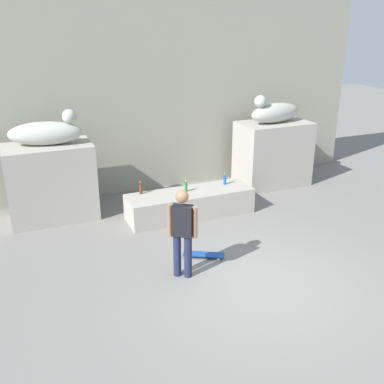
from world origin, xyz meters
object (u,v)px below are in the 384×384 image
skateboard (204,254)px  bottle_green (186,187)px  statue_reclining_left (47,132)px  bottle_brown (141,189)px  skater (182,230)px  bottle_blue (225,180)px  statue_reclining_right (274,112)px

skateboard → bottle_green: 2.16m
statue_reclining_left → bottle_green: 3.34m
skateboard → bottle_brown: size_ratio=2.69×
skater → bottle_green: skater is taller
bottle_blue → bottle_green: bottle_blue is taller
statue_reclining_left → skater: 4.15m
skateboard → bottle_blue: 2.66m
statue_reclining_right → bottle_brown: 4.33m
statue_reclining_right → statue_reclining_left: bearing=-9.9°
skater → skateboard: skater is taller
statue_reclining_left → bottle_green: bearing=-9.9°
statue_reclining_right → bottle_green: (-3.02, -1.11, -1.33)m
statue_reclining_left → skateboard: statue_reclining_left is taller
skateboard → bottle_green: size_ratio=2.96×
statue_reclining_left → bottle_blue: size_ratio=5.93×
skater → bottle_brown: 2.75m
bottle_brown → skater: bearing=-91.2°
statue_reclining_left → bottle_brown: (1.84, -0.83, -1.31)m
bottle_brown → bottle_blue: bearing=-5.2°
skater → bottle_brown: skater is taller
statue_reclining_right → bottle_green: 3.48m
bottle_blue → skateboard: bearing=-125.7°
statue_reclining_right → skater: (-4.10, -3.58, -1.12)m
skateboard → statue_reclining_right: bearing=-108.5°
skater → bottle_blue: (2.13, 2.56, -0.20)m
skater → bottle_green: bearing=-78.4°
statue_reclining_left → bottle_green: (2.86, -1.11, -1.33)m
skateboard → skater: bearing=65.8°
bottle_green → bottle_brown: size_ratio=0.91×
bottle_green → statue_reclining_left: bearing=158.8°
skater → bottle_brown: bearing=-56.1°
skater → bottle_blue: size_ratio=5.90×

